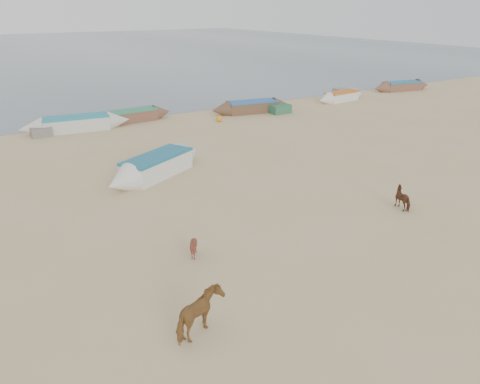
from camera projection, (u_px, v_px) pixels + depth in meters
name	position (u px, v px, depth m)	size (l,w,h in m)	color
ground	(306.00, 261.00, 14.85)	(140.00, 140.00, 0.00)	tan
cow_adult	(199.00, 315.00, 11.31)	(0.64, 1.40, 1.18)	brown
calf_front	(193.00, 247.00, 14.90)	(0.60, 0.68, 0.75)	#602B1E
calf_right	(404.00, 198.00, 18.56)	(0.86, 0.74, 0.87)	brown
near_canoe	(157.00, 165.00, 22.14)	(6.36, 1.40, 1.00)	silver
waterline_canoes	(120.00, 121.00, 30.99)	(60.19, 4.07, 0.96)	brown
beach_clutter	(165.00, 119.00, 32.05)	(43.13, 4.29, 0.64)	#2C602B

